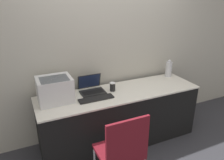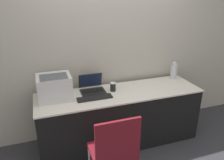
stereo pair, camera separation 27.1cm
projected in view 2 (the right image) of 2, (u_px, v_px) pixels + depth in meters
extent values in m
plane|color=#333338|center=(127.00, 154.00, 2.99)|extent=(14.00, 14.00, 0.00)
cube|color=#B7B2A3|center=(110.00, 49.00, 3.15)|extent=(8.00, 0.05, 2.60)
cube|color=black|center=(120.00, 118.00, 3.12)|extent=(2.23, 0.63, 0.77)
cube|color=silver|center=(120.00, 93.00, 2.98)|extent=(2.25, 0.65, 0.02)
cube|color=silver|center=(54.00, 87.00, 2.75)|extent=(0.42, 0.35, 0.31)
cube|color=#51565B|center=(54.00, 79.00, 2.67)|extent=(0.33, 0.26, 0.06)
cube|color=black|center=(93.00, 92.00, 2.97)|extent=(0.33, 0.21, 0.02)
cube|color=black|center=(93.00, 91.00, 2.96)|extent=(0.29, 0.12, 0.00)
cube|color=black|center=(90.00, 80.00, 3.05)|extent=(0.33, 0.06, 0.21)
cube|color=#192342|center=(90.00, 80.00, 3.04)|extent=(0.30, 0.05, 0.19)
cube|color=black|center=(95.00, 98.00, 2.79)|extent=(0.45, 0.12, 0.02)
cylinder|color=black|center=(113.00, 87.00, 2.99)|extent=(0.08, 0.08, 0.11)
cylinder|color=white|center=(113.00, 83.00, 2.97)|extent=(0.08, 0.08, 0.01)
cylinder|color=silver|center=(174.00, 71.00, 3.41)|extent=(0.10, 0.10, 0.24)
sphere|color=silver|center=(175.00, 63.00, 3.36)|extent=(0.05, 0.05, 0.05)
cube|color=maroon|center=(112.00, 151.00, 2.41)|extent=(0.47, 0.43, 0.04)
cube|color=maroon|center=(118.00, 143.00, 2.13)|extent=(0.47, 0.03, 0.50)
cylinder|color=silver|center=(89.00, 160.00, 2.60)|extent=(0.02, 0.02, 0.40)
cylinder|color=silver|center=(123.00, 152.00, 2.73)|extent=(0.02, 0.02, 0.40)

